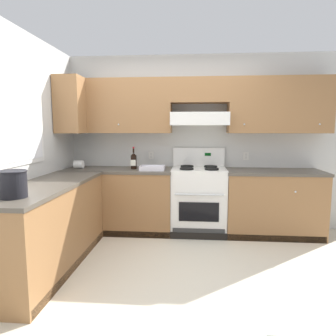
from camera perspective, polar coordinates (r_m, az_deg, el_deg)
The scene contains 10 objects.
ground_plane at distance 3.35m, azimuth -0.69°, elevation -18.84°, with size 7.04×7.04×0.00m, color beige.
wall_back at distance 4.52m, azimuth 6.39°, elevation 7.34°, with size 4.68×0.57×2.55m.
wall_left at distance 3.73m, azimuth -25.57°, elevation 4.56°, with size 0.47×4.00×2.55m.
counter_back_run at distance 4.36m, azimuth 3.90°, elevation -6.29°, with size 3.60×0.65×0.91m.
counter_left_run at distance 3.51m, azimuth -21.69°, elevation -10.19°, with size 0.63×1.91×0.91m.
stove at distance 4.36m, azimuth 5.76°, elevation -5.93°, with size 0.76×0.62×1.20m.
wine_bottle at distance 4.35m, azimuth -6.47°, elevation 1.42°, with size 0.08×0.09×0.32m.
bowl at distance 4.21m, azimuth -2.95°, elevation -0.13°, with size 0.34×0.24×0.06m.
bucket at distance 2.83m, azimuth -27.15°, elevation -2.61°, with size 0.23×0.23×0.23m.
paper_towel_roll at distance 4.56m, azimuth -16.43°, elevation 0.65°, with size 0.13×0.12×0.12m.
Camera 1 is at (0.29, -2.99, 1.48)m, focal length 32.40 mm.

